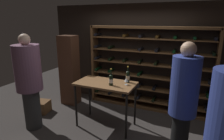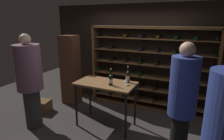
{
  "view_description": "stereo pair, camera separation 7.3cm",
  "coord_description": "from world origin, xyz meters",
  "px_view_note": "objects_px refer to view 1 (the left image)",
  "views": [
    {
      "loc": [
        1.41,
        -3.17,
        2.25
      ],
      "look_at": [
        -0.11,
        0.25,
        1.25
      ],
      "focal_mm": 30.41,
      "sensor_mm": 36.0,
      "label": 1
    },
    {
      "loc": [
        1.48,
        -3.14,
        2.25
      ],
      "look_at": [
        -0.11,
        0.25,
        1.25
      ],
      "focal_mm": 30.41,
      "sensor_mm": 36.0,
      "label": 2
    }
  ],
  "objects_px": {
    "tasting_table": "(106,88)",
    "person_bystander_dark_jacket": "(183,99)",
    "wine_crate": "(40,106)",
    "wine_bottle_green_slim": "(128,76)",
    "display_cabinet": "(70,70)",
    "wine_bottle_red_label": "(111,80)",
    "wine_rack": "(147,69)",
    "wine_glass_stemmed_center": "(126,80)",
    "person_bystander_red_print": "(29,79)"
  },
  "relations": [
    {
      "from": "wine_bottle_green_slim",
      "to": "wine_bottle_red_label",
      "type": "distance_m",
      "value": 0.4
    },
    {
      "from": "tasting_table",
      "to": "wine_crate",
      "type": "distance_m",
      "value": 1.95
    },
    {
      "from": "wine_rack",
      "to": "person_bystander_red_print",
      "type": "height_order",
      "value": "wine_rack"
    },
    {
      "from": "person_bystander_red_print",
      "to": "wine_bottle_green_slim",
      "type": "height_order",
      "value": "person_bystander_red_print"
    },
    {
      "from": "person_bystander_red_print",
      "to": "wine_bottle_green_slim",
      "type": "distance_m",
      "value": 2.01
    },
    {
      "from": "tasting_table",
      "to": "person_bystander_red_print",
      "type": "bearing_deg",
      "value": -153.47
    },
    {
      "from": "person_bystander_dark_jacket",
      "to": "wine_crate",
      "type": "distance_m",
      "value": 3.49
    },
    {
      "from": "display_cabinet",
      "to": "wine_bottle_red_label",
      "type": "distance_m",
      "value": 1.75
    },
    {
      "from": "tasting_table",
      "to": "wine_crate",
      "type": "height_order",
      "value": "tasting_table"
    },
    {
      "from": "person_bystander_dark_jacket",
      "to": "person_bystander_red_print",
      "type": "bearing_deg",
      "value": 155.99
    },
    {
      "from": "wine_crate",
      "to": "wine_bottle_red_label",
      "type": "relative_size",
      "value": 1.41
    },
    {
      "from": "display_cabinet",
      "to": "wine_bottle_green_slim",
      "type": "height_order",
      "value": "display_cabinet"
    },
    {
      "from": "wine_rack",
      "to": "wine_bottle_green_slim",
      "type": "relative_size",
      "value": 8.99
    },
    {
      "from": "person_bystander_red_print",
      "to": "display_cabinet",
      "type": "xyz_separation_m",
      "value": [
        -0.01,
        1.36,
        -0.16
      ]
    },
    {
      "from": "person_bystander_dark_jacket",
      "to": "wine_bottle_red_label",
      "type": "xyz_separation_m",
      "value": [
        -1.38,
        0.38,
        0.02
      ]
    },
    {
      "from": "person_bystander_dark_jacket",
      "to": "wine_bottle_green_slim",
      "type": "height_order",
      "value": "person_bystander_dark_jacket"
    },
    {
      "from": "wine_rack",
      "to": "display_cabinet",
      "type": "xyz_separation_m",
      "value": [
        -1.97,
        -0.55,
        -0.11
      ]
    },
    {
      "from": "wine_crate",
      "to": "wine_glass_stemmed_center",
      "type": "distance_m",
      "value": 2.43
    },
    {
      "from": "person_bystander_red_print",
      "to": "wine_bottle_red_label",
      "type": "height_order",
      "value": "person_bystander_red_print"
    },
    {
      "from": "wine_rack",
      "to": "wine_bottle_green_slim",
      "type": "xyz_separation_m",
      "value": [
        -0.17,
        -1.0,
        0.07
      ]
    },
    {
      "from": "wine_crate",
      "to": "wine_bottle_green_slim",
      "type": "height_order",
      "value": "wine_bottle_green_slim"
    },
    {
      "from": "tasting_table",
      "to": "display_cabinet",
      "type": "bearing_deg",
      "value": 154.45
    },
    {
      "from": "wine_crate",
      "to": "display_cabinet",
      "type": "xyz_separation_m",
      "value": [
        0.4,
        0.77,
        0.79
      ]
    },
    {
      "from": "person_bystander_red_print",
      "to": "person_bystander_dark_jacket",
      "type": "xyz_separation_m",
      "value": [
        2.93,
        0.22,
        -0.01
      ]
    },
    {
      "from": "wine_glass_stemmed_center",
      "to": "wine_crate",
      "type": "bearing_deg",
      "value": -176.01
    },
    {
      "from": "display_cabinet",
      "to": "wine_glass_stemmed_center",
      "type": "xyz_separation_m",
      "value": [
        1.83,
        -0.62,
        0.15
      ]
    },
    {
      "from": "wine_crate",
      "to": "person_bystander_dark_jacket",
      "type": "bearing_deg",
      "value": -6.38
    },
    {
      "from": "person_bystander_dark_jacket",
      "to": "tasting_table",
      "type": "bearing_deg",
      "value": 134.61
    },
    {
      "from": "display_cabinet",
      "to": "wine_bottle_red_label",
      "type": "height_order",
      "value": "display_cabinet"
    },
    {
      "from": "wine_bottle_green_slim",
      "to": "display_cabinet",
      "type": "bearing_deg",
      "value": 166.07
    },
    {
      "from": "wine_rack",
      "to": "wine_bottle_red_label",
      "type": "bearing_deg",
      "value": -107.4
    },
    {
      "from": "person_bystander_red_print",
      "to": "wine_bottle_red_label",
      "type": "distance_m",
      "value": 1.66
    },
    {
      "from": "display_cabinet",
      "to": "wine_glass_stemmed_center",
      "type": "distance_m",
      "value": 1.94
    },
    {
      "from": "person_bystander_red_print",
      "to": "wine_bottle_green_slim",
      "type": "relative_size",
      "value": 5.82
    },
    {
      "from": "tasting_table",
      "to": "display_cabinet",
      "type": "height_order",
      "value": "display_cabinet"
    },
    {
      "from": "wine_bottle_green_slim",
      "to": "wine_crate",
      "type": "bearing_deg",
      "value": -171.67
    },
    {
      "from": "wine_rack",
      "to": "wine_glass_stemmed_center",
      "type": "bearing_deg",
      "value": -96.93
    },
    {
      "from": "wine_rack",
      "to": "person_bystander_dark_jacket",
      "type": "height_order",
      "value": "wine_rack"
    },
    {
      "from": "tasting_table",
      "to": "wine_glass_stemmed_center",
      "type": "bearing_deg",
      "value": 7.04
    },
    {
      "from": "wine_crate",
      "to": "wine_bottle_green_slim",
      "type": "distance_m",
      "value": 2.43
    },
    {
      "from": "display_cabinet",
      "to": "wine_rack",
      "type": "bearing_deg",
      "value": 15.65
    },
    {
      "from": "wine_bottle_green_slim",
      "to": "wine_bottle_red_label",
      "type": "bearing_deg",
      "value": -127.78
    },
    {
      "from": "wine_bottle_green_slim",
      "to": "wine_glass_stemmed_center",
      "type": "height_order",
      "value": "wine_bottle_green_slim"
    },
    {
      "from": "display_cabinet",
      "to": "wine_glass_stemmed_center",
      "type": "bearing_deg",
      "value": -18.56
    },
    {
      "from": "wine_rack",
      "to": "wine_bottle_red_label",
      "type": "xyz_separation_m",
      "value": [
        -0.41,
        -1.31,
        0.06
      ]
    },
    {
      "from": "wine_bottle_green_slim",
      "to": "wine_bottle_red_label",
      "type": "xyz_separation_m",
      "value": [
        -0.24,
        -0.31,
        -0.01
      ]
    },
    {
      "from": "tasting_table",
      "to": "person_bystander_dark_jacket",
      "type": "height_order",
      "value": "person_bystander_dark_jacket"
    },
    {
      "from": "person_bystander_red_print",
      "to": "display_cabinet",
      "type": "height_order",
      "value": "person_bystander_red_print"
    },
    {
      "from": "wine_rack",
      "to": "tasting_table",
      "type": "relative_size",
      "value": 2.5
    },
    {
      "from": "tasting_table",
      "to": "wine_glass_stemmed_center",
      "type": "distance_m",
      "value": 0.48
    }
  ]
}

